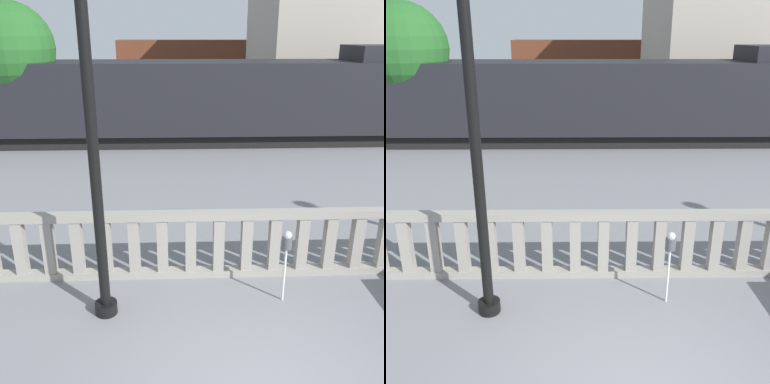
% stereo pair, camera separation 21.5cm
% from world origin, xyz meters
% --- Properties ---
extents(balustrade, '(16.04, 0.24, 1.33)m').
position_xyz_m(balustrade, '(-0.00, 3.12, 0.67)').
color(balustrade, gray).
rests_on(balustrade, ground).
extents(lamppost, '(0.41, 0.41, 5.98)m').
position_xyz_m(lamppost, '(-2.24, 2.00, 3.38)').
color(lamppost, black).
rests_on(lamppost, ground).
extents(parking_meter, '(0.17, 0.17, 1.33)m').
position_xyz_m(parking_meter, '(0.79, 2.26, 1.07)').
color(parking_meter, silver).
rests_on(parking_meter, ground).
extents(train_near, '(27.16, 2.89, 3.92)m').
position_xyz_m(train_near, '(-4.31, 13.76, 1.75)').
color(train_near, black).
rests_on(train_near, ground).
extents(train_far, '(18.79, 3.12, 4.44)m').
position_xyz_m(train_far, '(4.05, 31.81, 2.02)').
color(train_far, black).
rests_on(train_far, ground).
extents(building_block, '(10.85, 8.98, 9.63)m').
position_xyz_m(building_block, '(9.15, 21.35, 4.81)').
color(building_block, '#ADA393').
rests_on(building_block, ground).
extents(tree_left, '(3.54, 3.54, 5.59)m').
position_xyz_m(tree_left, '(-7.47, 13.62, 3.79)').
color(tree_left, brown).
rests_on(tree_left, ground).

